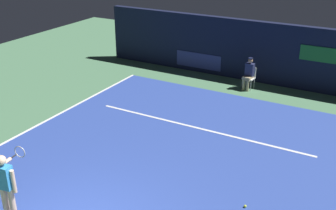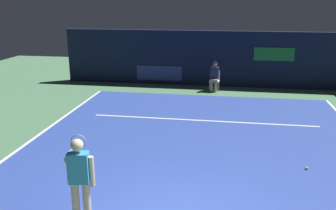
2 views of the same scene
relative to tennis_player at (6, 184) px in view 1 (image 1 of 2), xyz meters
name	(u,v)px [view 1 (image 1 of 2)]	position (x,y,z in m)	size (l,w,h in m)	color
ground_plane	(173,153)	(1.74, 4.49, -0.99)	(28.83, 28.83, 0.00)	#4C7A56
court_surface	(173,152)	(1.74, 4.49, -0.98)	(9.81, 10.35, 0.01)	#2D479E
line_sideline_right	(51,118)	(-3.11, 4.49, -0.97)	(0.10, 10.35, 0.01)	white
line_service	(199,128)	(1.74, 6.30, -0.97)	(7.65, 0.10, 0.01)	white
back_wall	(253,51)	(1.74, 11.67, 0.31)	(14.21, 0.33, 2.60)	#141933
tennis_player	(6,184)	(0.00, 0.00, 0.00)	(0.73, 0.93, 1.73)	beige
line_judge_on_chair	(249,73)	(1.96, 10.58, -0.30)	(0.48, 0.56, 1.32)	white
tennis_ball	(245,206)	(4.51, 3.04, -0.94)	(0.07, 0.07, 0.07)	#CCE033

